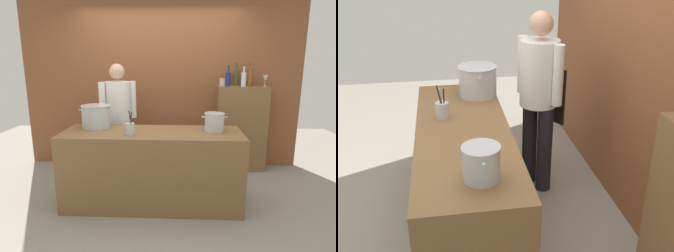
% 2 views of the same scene
% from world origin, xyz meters
% --- Properties ---
extents(ground_plane, '(8.00, 8.00, 0.00)m').
position_xyz_m(ground_plane, '(0.00, 0.00, 0.00)').
color(ground_plane, gray).
extents(brick_back_panel, '(4.40, 0.10, 3.00)m').
position_xyz_m(brick_back_panel, '(0.00, 1.40, 1.50)').
color(brick_back_panel, brown).
rests_on(brick_back_panel, ground_plane).
extents(prep_counter, '(2.07, 0.70, 0.90)m').
position_xyz_m(prep_counter, '(0.00, 0.00, 0.45)').
color(prep_counter, brown).
rests_on(prep_counter, ground_plane).
extents(bar_cabinet, '(0.76, 0.32, 1.32)m').
position_xyz_m(bar_cabinet, '(1.26, 1.19, 0.66)').
color(bar_cabinet, brown).
rests_on(bar_cabinet, ground_plane).
extents(chef, '(0.47, 0.41, 1.66)m').
position_xyz_m(chef, '(-0.55, 0.71, 0.96)').
color(chef, black).
rests_on(chef, ground_plane).
extents(stockpot_large, '(0.41, 0.35, 0.27)m').
position_xyz_m(stockpot_large, '(-0.70, 0.19, 1.04)').
color(stockpot_large, '#B7BABF').
rests_on(stockpot_large, prep_counter).
extents(stockpot_small, '(0.29, 0.23, 0.21)m').
position_xyz_m(stockpot_small, '(0.72, 0.06, 1.01)').
color(stockpot_small, '#B7BABF').
rests_on(stockpot_small, prep_counter).
extents(utensil_crock, '(0.10, 0.10, 0.27)m').
position_xyz_m(utensil_crock, '(-0.23, -0.14, 0.97)').
color(utensil_crock, '#B7BABF').
rests_on(utensil_crock, prep_counter).
extents(wine_bottle_cobalt, '(0.07, 0.07, 0.31)m').
position_xyz_m(wine_bottle_cobalt, '(1.02, 1.12, 1.43)').
color(wine_bottle_cobalt, navy).
rests_on(wine_bottle_cobalt, bar_cabinet).
extents(wine_bottle_olive, '(0.06, 0.06, 0.33)m').
position_xyz_m(wine_bottle_olive, '(1.17, 1.27, 1.45)').
color(wine_bottle_olive, '#475123').
rests_on(wine_bottle_olive, bar_cabinet).
extents(wine_bottle_amber, '(0.06, 0.06, 0.33)m').
position_xyz_m(wine_bottle_amber, '(1.36, 1.22, 1.45)').
color(wine_bottle_amber, '#8C5919').
rests_on(wine_bottle_amber, bar_cabinet).
extents(wine_bottle_clear, '(0.07, 0.07, 0.31)m').
position_xyz_m(wine_bottle_clear, '(1.25, 1.11, 1.44)').
color(wine_bottle_clear, silver).
rests_on(wine_bottle_clear, bar_cabinet).
extents(wine_glass_tall, '(0.08, 0.08, 0.17)m').
position_xyz_m(wine_glass_tall, '(1.58, 1.16, 1.44)').
color(wine_glass_tall, silver).
rests_on(wine_glass_tall, bar_cabinet).
extents(wine_glass_wide, '(0.07, 0.07, 0.18)m').
position_xyz_m(wine_glass_wide, '(1.06, 1.29, 1.45)').
color(wine_glass_wide, silver).
rests_on(wine_glass_wide, bar_cabinet).
extents(spice_tin_cream, '(0.07, 0.07, 0.11)m').
position_xyz_m(spice_tin_cream, '(0.95, 1.22, 1.38)').
color(spice_tin_cream, beige).
rests_on(spice_tin_cream, bar_cabinet).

